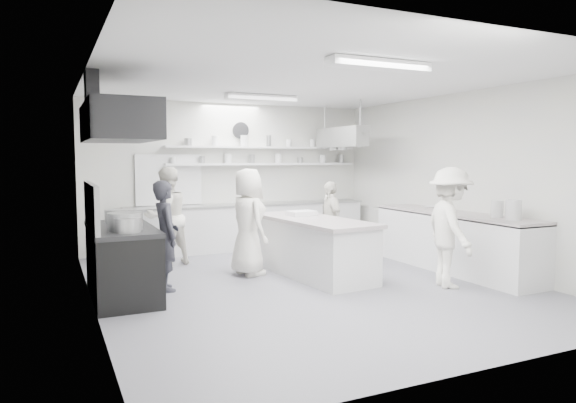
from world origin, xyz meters
name	(u,v)px	position (x,y,z in m)	size (l,w,h in m)	color
floor	(307,284)	(0.00, 0.00, -0.01)	(6.00, 7.00, 0.02)	gray
ceiling	(308,80)	(0.00, 0.00, 3.01)	(6.00, 7.00, 0.02)	silver
wall_back	(231,176)	(0.00, 3.50, 1.50)	(6.00, 0.04, 3.00)	beige
wall_front	(490,202)	(0.00, -3.50, 1.50)	(6.00, 0.04, 3.00)	beige
wall_left	(91,189)	(-3.00, 0.00, 1.50)	(0.04, 7.00, 3.00)	beige
wall_right	(463,180)	(3.00, 0.00, 1.50)	(0.04, 7.00, 3.00)	beige
stove	(122,264)	(-2.60, 0.40, 0.45)	(0.80, 1.80, 0.90)	black
exhaust_hood	(118,122)	(-2.60, 0.40, 2.35)	(0.85, 2.00, 0.50)	#262728
back_counter	(250,227)	(0.30, 3.20, 0.46)	(5.00, 0.60, 0.92)	white
shelf_lower	(264,164)	(0.70, 3.37, 1.75)	(4.20, 0.26, 0.04)	white
shelf_upper	(264,147)	(0.70, 3.37, 2.10)	(4.20, 0.26, 0.04)	white
pass_through_window	(169,180)	(-1.30, 3.48, 1.45)	(1.30, 0.04, 1.00)	black
wall_clock	(240,130)	(0.20, 3.46, 2.45)	(0.32, 0.32, 0.05)	white
right_counter	(454,243)	(2.65, -0.20, 0.47)	(0.74, 3.30, 0.94)	white
pot_rack	(341,137)	(2.00, 2.40, 2.30)	(0.30, 1.60, 0.40)	#A1A2A3
light_fixture_front	(379,65)	(0.00, -1.80, 2.94)	(1.30, 0.25, 0.10)	white
light_fixture_rear	(261,98)	(0.00, 1.80, 2.94)	(1.30, 0.25, 0.10)	white
prep_island	(313,248)	(0.35, 0.47, 0.43)	(0.88, 2.36, 0.87)	white
stove_pot	(125,223)	(-2.60, 0.01, 1.05)	(0.44, 0.44, 0.28)	#A1A2A3
cook_stove	(166,236)	(-1.99, 0.52, 0.78)	(0.57, 0.37, 1.57)	#2C2C34
cook_back	(166,217)	(-1.63, 2.18, 0.86)	(0.84, 0.65, 1.73)	white
cook_island_left	(248,222)	(-0.58, 0.95, 0.86)	(0.84, 0.55, 1.71)	white
cook_island_right	(330,221)	(1.24, 1.49, 0.73)	(0.85, 0.35, 1.45)	white
cook_right	(450,227)	(1.80, -1.04, 0.88)	(1.13, 0.65, 1.75)	white
bowl_island_a	(301,216)	(0.40, 1.01, 0.90)	(0.24, 0.24, 0.06)	#A1A2A3
bowl_island_b	(303,218)	(0.31, 0.75, 0.90)	(0.21, 0.21, 0.06)	white
bowl_right	(430,208)	(2.86, 0.65, 0.97)	(0.26, 0.26, 0.06)	white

